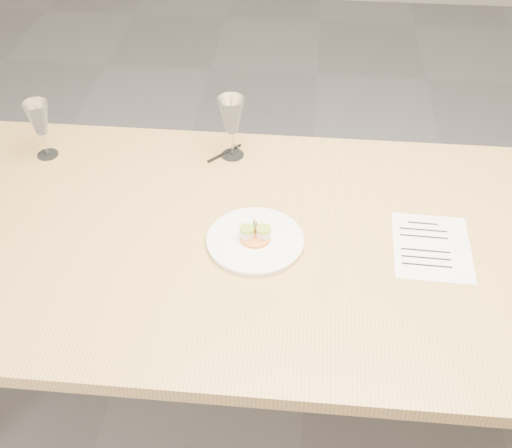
# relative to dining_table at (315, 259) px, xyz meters

# --- Properties ---
(ground) EXTENTS (7.00, 7.00, 0.00)m
(ground) POSITION_rel_dining_table_xyz_m (0.00, 0.00, -0.68)
(ground) COLOR slate
(ground) RESTS_ON ground
(dining_table) EXTENTS (2.40, 1.00, 0.75)m
(dining_table) POSITION_rel_dining_table_xyz_m (0.00, 0.00, 0.00)
(dining_table) COLOR tan
(dining_table) RESTS_ON ground
(dinner_plate) EXTENTS (0.26, 0.26, 0.07)m
(dinner_plate) POSITION_rel_dining_table_xyz_m (-0.16, -0.02, 0.08)
(dinner_plate) COLOR white
(dinner_plate) RESTS_ON dining_table
(recipe_sheet) EXTENTS (0.21, 0.26, 0.00)m
(recipe_sheet) POSITION_rel_dining_table_xyz_m (0.31, 0.01, 0.07)
(recipe_sheet) COLOR white
(recipe_sheet) RESTS_ON dining_table
(ballpoint_pen) EXTENTS (0.10, 0.11, 0.01)m
(ballpoint_pen) POSITION_rel_dining_table_xyz_m (-0.30, 0.38, 0.07)
(ballpoint_pen) COLOR black
(ballpoint_pen) RESTS_ON dining_table
(wine_glass_0) EXTENTS (0.08, 0.08, 0.19)m
(wine_glass_0) POSITION_rel_dining_table_xyz_m (-0.85, 0.32, 0.20)
(wine_glass_0) COLOR white
(wine_glass_0) RESTS_ON dining_table
(wine_glass_1) EXTENTS (0.08, 0.08, 0.20)m
(wine_glass_1) POSITION_rel_dining_table_xyz_m (-0.27, 0.37, 0.21)
(wine_glass_1) COLOR white
(wine_glass_1) RESTS_ON dining_table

